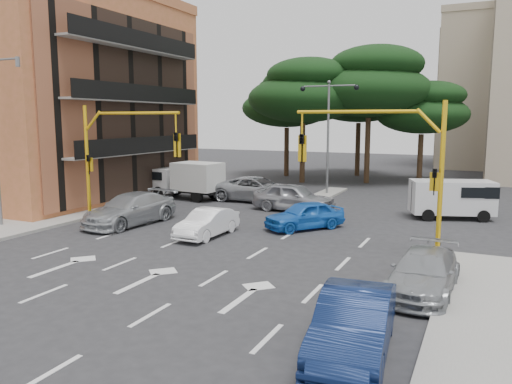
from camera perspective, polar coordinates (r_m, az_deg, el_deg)
ground at (r=20.97m, az=-4.83°, el=-6.37°), size 120.00×120.00×0.00m
median_strip at (r=35.46m, az=8.09°, el=-0.23°), size 1.40×6.00×0.15m
apartment_orange at (r=38.01m, az=-23.06°, el=10.02°), size 15.19×16.15×13.70m
pine_left_near at (r=42.02m, az=5.47°, el=11.44°), size 9.15×9.15×10.23m
pine_center at (r=42.62m, az=12.91°, el=12.17°), size 9.98×9.98×11.16m
pine_left_far at (r=46.79m, az=3.61°, el=10.30°), size 8.32×8.32×9.30m
pine_right at (r=43.84m, az=18.56°, el=9.11°), size 7.49×7.49×8.37m
pine_back at (r=47.89m, az=11.78°, el=10.93°), size 9.15×9.15×10.23m
signal_mast_right at (r=19.90m, az=15.34°, el=3.92°), size 5.79×0.37×6.00m
signal_mast_left at (r=25.91m, az=-15.93°, el=4.86°), size 5.79×0.37×6.00m
street_lamp_center at (r=35.07m, az=8.27°, el=8.45°), size 4.16×0.36×7.77m
car_white_hatch at (r=22.83m, az=-5.59°, el=-3.54°), size 1.42×3.85×1.26m
car_blue_compact at (r=24.37m, az=5.58°, el=-2.65°), size 3.72×4.16×1.36m
car_silver_wagon at (r=26.09m, az=-14.18°, el=-1.91°), size 2.69×5.60×1.57m
car_silver_cross_a at (r=32.35m, az=0.16°, el=0.32°), size 5.77×2.76×1.59m
car_silver_cross_b at (r=28.97m, az=4.33°, el=-0.60°), size 4.96×2.34×1.64m
car_navy_parked at (r=11.88m, az=11.13°, el=-14.52°), size 2.00×4.60×1.47m
car_silver_parked at (r=16.32m, az=18.62°, el=-8.72°), size 2.02×4.58×1.31m
van_white at (r=28.73m, az=21.44°, el=-0.77°), size 4.58×3.17×2.10m
box_truck_a at (r=33.73m, az=-7.88°, el=1.33°), size 5.23×2.65×2.47m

